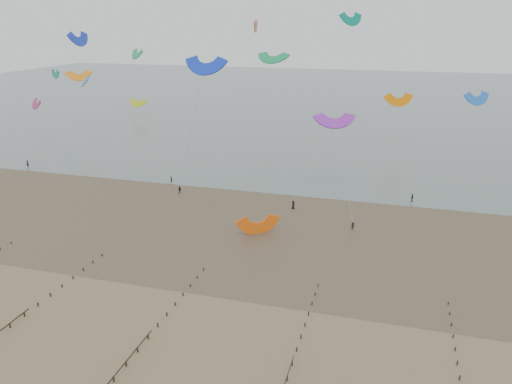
% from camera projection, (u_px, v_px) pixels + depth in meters
% --- Properties ---
extents(ground, '(500.00, 500.00, 0.00)m').
position_uv_depth(ground, '(144.00, 307.00, 67.95)').
color(ground, brown).
rests_on(ground, ground).
extents(sea_and_shore, '(500.00, 665.00, 0.03)m').
position_uv_depth(sea_and_shore, '(207.00, 214.00, 100.26)').
color(sea_and_shore, '#475654').
rests_on(sea_and_shore, ground).
extents(kitesurfer_lead, '(0.71, 0.65, 1.63)m').
position_uv_depth(kitesurfer_lead, '(171.00, 179.00, 119.34)').
color(kitesurfer_lead, black).
rests_on(kitesurfer_lead, ground).
extents(kitesurfers, '(155.51, 26.71, 1.88)m').
position_uv_depth(kitesurfers, '(372.00, 202.00, 104.29)').
color(kitesurfers, black).
rests_on(kitesurfers, ground).
extents(grounded_kite, '(8.85, 8.43, 3.85)m').
position_uv_depth(grounded_kite, '(258.00, 233.00, 91.23)').
color(grounded_kite, '#FF6210').
rests_on(grounded_kite, ground).
extents(kites_airborne, '(221.67, 125.12, 41.55)m').
position_uv_depth(kites_airborne, '(289.00, 81.00, 143.77)').
color(kites_airborne, '#15944F').
rests_on(kites_airborne, ground).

